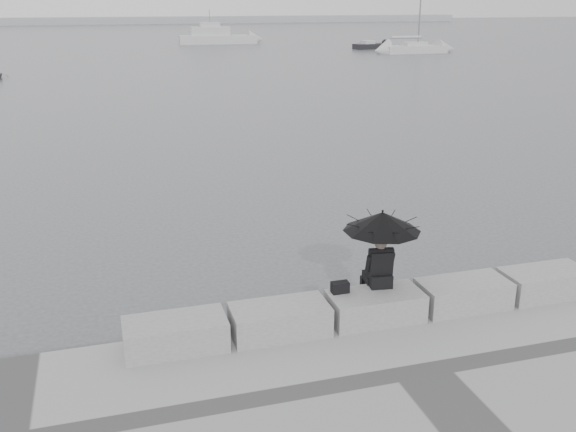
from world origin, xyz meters
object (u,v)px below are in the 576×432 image
object	(u,v)px
sailboat_right	(414,48)
motor_cruiser	(218,37)
small_motorboat	(372,46)
seated_person	(382,230)

from	to	relation	value
sailboat_right	motor_cruiser	distance (m)	28.06
small_motorboat	sailboat_right	bearing A→B (deg)	-88.60
seated_person	sailboat_right	world-z (taller)	sailboat_right
seated_person	small_motorboat	bearing A→B (deg)	74.70
small_motorboat	motor_cruiser	bearing A→B (deg)	126.77
sailboat_right	small_motorboat	xyz separation A→B (m)	(-1.82, 7.40, -0.21)
seated_person	sailboat_right	size ratio (longest dim) A/B	0.11
motor_cruiser	small_motorboat	bearing A→B (deg)	-37.06
motor_cruiser	small_motorboat	size ratio (longest dim) A/B	2.08
motor_cruiser	seated_person	bearing A→B (deg)	-94.74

